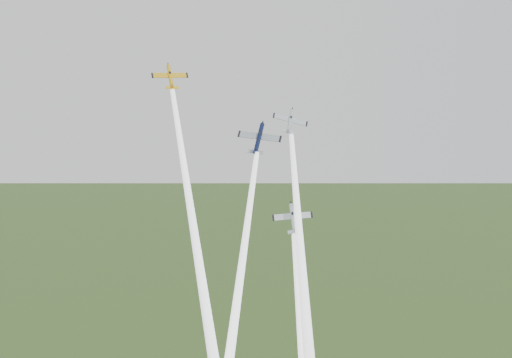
# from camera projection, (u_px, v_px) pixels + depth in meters

# --- Properties ---
(plane_yellow) EXTENTS (8.43, 6.77, 6.70)m
(plane_yellow) POSITION_uv_depth(u_px,v_px,m) (170.00, 77.00, 124.17)
(plane_yellow) COLOR gold
(smoke_trail_yellow) EXTENTS (15.31, 44.25, 65.35)m
(smoke_trail_yellow) POSITION_uv_depth(u_px,v_px,m) (202.00, 282.00, 105.23)
(smoke_trail_yellow) COLOR white
(plane_navy) EXTENTS (10.26, 7.52, 8.60)m
(plane_navy) POSITION_uv_depth(u_px,v_px,m) (259.00, 138.00, 121.81)
(plane_navy) COLOR #0B1233
(smoke_trail_navy) EXTENTS (12.22, 41.16, 59.92)m
(smoke_trail_navy) POSITION_uv_depth(u_px,v_px,m) (232.00, 341.00, 103.63)
(smoke_trail_navy) COLOR white
(plane_silver_right) EXTENTS (8.30, 5.15, 7.95)m
(plane_silver_right) POSITION_uv_depth(u_px,v_px,m) (290.00, 121.00, 125.39)
(plane_silver_right) COLOR silver
(smoke_trail_silver_right) EXTENTS (3.41, 33.88, 48.12)m
(smoke_trail_silver_right) POSITION_uv_depth(u_px,v_px,m) (302.00, 274.00, 110.24)
(smoke_trail_silver_right) COLOR white
(plane_silver_low) EXTENTS (8.02, 5.32, 7.31)m
(plane_silver_low) POSITION_uv_depth(u_px,v_px,m) (293.00, 218.00, 117.73)
(plane_silver_low) COLOR silver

